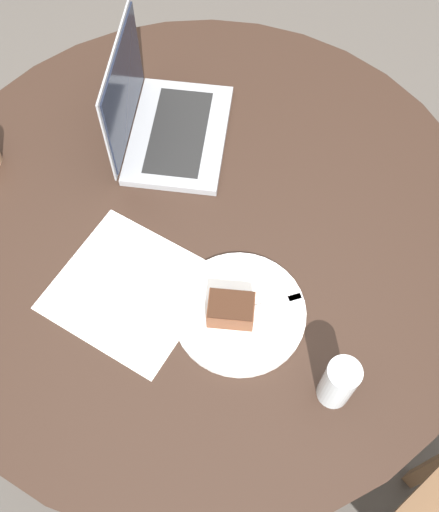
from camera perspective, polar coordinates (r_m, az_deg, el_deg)
name	(u,v)px	position (r m, az deg, el deg)	size (l,w,h in m)	color
ground_plane	(208,344)	(1.98, -1.15, -8.38)	(12.00, 12.00, 0.00)	#4C4742
dining_table	(203,252)	(1.41, -1.60, 0.39)	(1.25, 1.25, 0.77)	black
paper_document	(130,289)	(1.22, -8.55, -3.16)	(0.38, 0.38, 0.00)	white
plate	(239,312)	(1.18, 1.91, -5.39)	(0.26, 0.26, 0.01)	white
cake_slice	(231,309)	(1.15, 1.11, -5.11)	(0.09, 0.07, 0.05)	brown
fork	(269,305)	(1.18, 4.78, -4.65)	(0.17, 0.07, 0.00)	silver
water_glass	(339,383)	(1.09, 11.27, -11.76)	(0.06, 0.06, 0.13)	silver
laptop	(163,121)	(1.39, -5.40, 12.64)	(0.25, 0.33, 0.25)	gray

